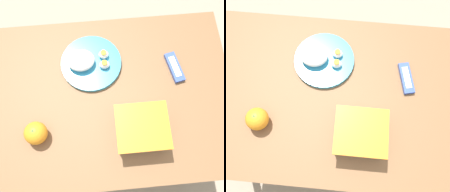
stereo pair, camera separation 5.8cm
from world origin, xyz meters
TOP-DOWN VIEW (x-y plane):
  - ground_plane at (0.00, 0.00)m, footprint 10.00×10.00m
  - table at (0.00, 0.00)m, footprint 1.06×0.71m
  - food_container at (-0.14, 0.15)m, footprint 0.19×0.17m
  - orange_fruit at (0.25, 0.13)m, footprint 0.09×0.09m
  - rice_plate at (0.04, -0.15)m, footprint 0.25×0.25m
  - candy_bar at (-0.31, -0.10)m, footprint 0.07×0.14m

SIDE VIEW (x-z plane):
  - ground_plane at x=0.00m, z-range 0.00..0.00m
  - table at x=0.00m, z-range 0.28..1.05m
  - candy_bar at x=-0.31m, z-range 0.76..0.78m
  - rice_plate at x=0.04m, z-range 0.75..0.82m
  - orange_fruit at x=0.25m, z-range 0.76..0.85m
  - food_container at x=-0.14m, z-range 0.76..0.86m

